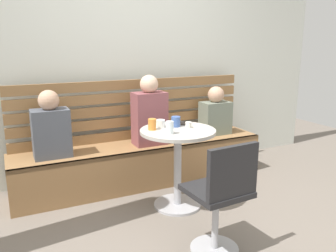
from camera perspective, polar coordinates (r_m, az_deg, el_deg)
The scene contains 15 objects.
ground at distance 2.92m, azimuth 5.19°, elevation -17.40°, with size 8.00×8.00×0.00m, color #70665B.
back_wall at distance 3.99m, azimuth -6.79°, elevation 12.80°, with size 5.20×0.10×2.90m, color silver.
booth_bench at distance 3.80m, azimuth -4.07°, elevation -6.09°, with size 2.70×0.52×0.44m.
booth_backrest at distance 3.87m, azimuth -5.54°, elevation 2.78°, with size 2.65×0.04×0.66m.
cafe_table at distance 3.16m, azimuth 1.60°, elevation -4.48°, with size 0.68×0.68×0.74m.
white_chair at distance 2.50m, azimuth 8.78°, elevation -11.08°, with size 0.43×0.43×0.85m.
person_adult at distance 3.65m, azimuth -3.07°, elevation 2.02°, with size 0.34×0.22×0.73m.
person_child_left at distance 3.42m, azimuth -18.66°, elevation -0.30°, with size 0.34×0.22×0.64m.
person_child_middle at distance 4.11m, azimuth 7.77°, elevation 2.05°, with size 0.34×0.22×0.56m.
cup_ceramic_white at distance 3.18m, azimuth -1.23°, elevation 0.42°, with size 0.08×0.08×0.07m, color white.
cup_mug_blue at distance 3.20m, azimuth 1.28°, elevation 0.73°, with size 0.08×0.08×0.10m, color #3D5B9E.
cup_espresso_small at distance 3.16m, azimuth 3.37°, elevation 0.19°, with size 0.06×0.06×0.06m, color silver.
cup_tumbler_orange at distance 3.08m, azimuth -2.61°, elevation 0.27°, with size 0.07×0.07×0.10m, color orange.
cup_water_clear at distance 2.94m, azimuth 0.28°, elevation -0.26°, with size 0.07×0.07×0.11m, color white.
phone_on_table at distance 3.32m, azimuth 2.64°, elevation 0.43°, with size 0.07×0.14×0.01m, color black.
Camera 1 is at (-1.31, -2.13, 1.50)m, focal length 37.18 mm.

